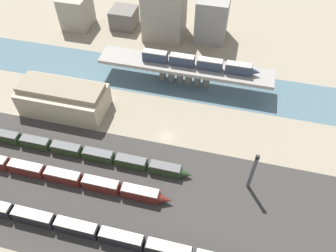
{
  "coord_description": "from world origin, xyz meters",
  "views": [
    {
      "loc": [
        16.47,
        -65.78,
        82.03
      ],
      "look_at": [
        0.0,
        1.91,
        3.21
      ],
      "focal_mm": 35.0,
      "sensor_mm": 36.0,
      "label": 1
    }
  ],
  "objects_px": {
    "signal_tower": "(252,172)",
    "train_yard_mid": "(68,178)",
    "warehouse_building": "(64,98)",
    "train_yard_far": "(86,153)",
    "train_yard_near": "(82,229)",
    "train_on_bridge": "(199,63)"
  },
  "relations": [
    {
      "from": "warehouse_building",
      "to": "train_yard_far",
      "type": "bearing_deg",
      "value": -49.49
    },
    {
      "from": "train_yard_mid",
      "to": "signal_tower",
      "type": "distance_m",
      "value": 52.09
    },
    {
      "from": "train_yard_far",
      "to": "warehouse_building",
      "type": "xyz_separation_m",
      "value": [
        -15.39,
        18.02,
        3.14
      ]
    },
    {
      "from": "train_on_bridge",
      "to": "train_yard_near",
      "type": "xyz_separation_m",
      "value": [
        -18.35,
        -64.19,
        -8.01
      ]
    },
    {
      "from": "train_yard_near",
      "to": "train_yard_far",
      "type": "relative_size",
      "value": 1.35
    },
    {
      "from": "warehouse_building",
      "to": "signal_tower",
      "type": "distance_m",
      "value": 66.71
    },
    {
      "from": "train_yard_mid",
      "to": "train_on_bridge",
      "type": "bearing_deg",
      "value": 60.66
    },
    {
      "from": "train_yard_mid",
      "to": "warehouse_building",
      "type": "height_order",
      "value": "warehouse_building"
    },
    {
      "from": "train_on_bridge",
      "to": "train_yard_far",
      "type": "xyz_separation_m",
      "value": [
        -26.91,
        -41.22,
        -8.32
      ]
    },
    {
      "from": "train_yard_near",
      "to": "warehouse_building",
      "type": "distance_m",
      "value": 47.56
    },
    {
      "from": "warehouse_building",
      "to": "signal_tower",
      "type": "bearing_deg",
      "value": -14.71
    },
    {
      "from": "train_on_bridge",
      "to": "train_yard_near",
      "type": "bearing_deg",
      "value": -105.96
    },
    {
      "from": "train_yard_mid",
      "to": "signal_tower",
      "type": "xyz_separation_m",
      "value": [
        50.72,
        10.65,
        5.24
      ]
    },
    {
      "from": "warehouse_building",
      "to": "signal_tower",
      "type": "relative_size",
      "value": 1.99
    },
    {
      "from": "train_yard_far",
      "to": "train_yard_near",
      "type": "bearing_deg",
      "value": -69.57
    },
    {
      "from": "train_yard_mid",
      "to": "train_yard_far",
      "type": "xyz_separation_m",
      "value": [
        1.63,
        9.57,
        -0.2
      ]
    },
    {
      "from": "train_yard_far",
      "to": "warehouse_building",
      "type": "relative_size",
      "value": 2.24
    },
    {
      "from": "train_yard_mid",
      "to": "warehouse_building",
      "type": "bearing_deg",
      "value": 116.51
    },
    {
      "from": "signal_tower",
      "to": "train_yard_far",
      "type": "bearing_deg",
      "value": -178.74
    },
    {
      "from": "train_yard_mid",
      "to": "train_yard_near",
      "type": "bearing_deg",
      "value": -52.76
    },
    {
      "from": "warehouse_building",
      "to": "signal_tower",
      "type": "height_order",
      "value": "signal_tower"
    },
    {
      "from": "signal_tower",
      "to": "train_yard_mid",
      "type": "bearing_deg",
      "value": -168.14
    }
  ]
}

